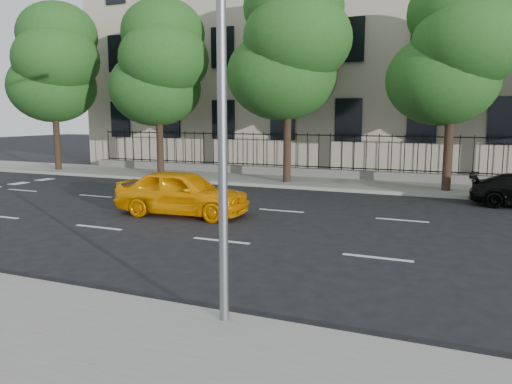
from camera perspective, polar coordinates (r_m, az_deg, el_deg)
ground at (r=10.95m, az=-10.01°, el=-8.49°), size 120.00×120.00×0.00m
near_sidewalk at (r=8.09m, az=-26.18°, el=-15.04°), size 60.00×4.00×0.15m
far_sidewalk at (r=23.66m, az=8.76°, el=0.99°), size 60.00×4.00×0.15m
lane_markings at (r=15.01m, az=-0.08°, el=-3.63°), size 49.60×4.62×0.01m
masonry_building at (r=32.72m, az=13.26°, el=18.70°), size 34.60×12.11×18.50m
iron_fence at (r=25.24m, az=9.75°, el=2.75°), size 30.00×0.50×2.20m
tree_a at (r=31.13m, az=-21.98°, el=13.46°), size 5.71×5.31×9.39m
tree_b at (r=26.69m, az=-10.90°, el=14.21°), size 5.53×5.12×8.97m
tree_c at (r=23.63m, az=3.92°, el=16.46°), size 5.89×5.50×9.80m
tree_d at (r=22.26m, az=21.79°, el=14.87°), size 5.34×4.94×8.84m
yellow_taxi at (r=16.37m, az=-8.44°, el=-0.07°), size 4.47×2.03×1.49m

